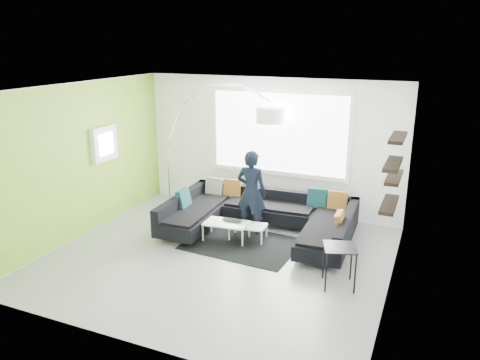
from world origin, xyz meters
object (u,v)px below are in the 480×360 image
Objects in this scene: sectional_sofa at (259,219)px; side_table at (339,266)px; coffee_table at (237,231)px; person at (251,192)px; laptop at (231,221)px; arc_lamp at (167,147)px.

sectional_sofa reaches higher than side_table.
side_table is at bearing -29.96° from coffee_table.
laptop is (-0.20, -0.48, -0.44)m from person.
arc_lamp is 4.28× the size of side_table.
arc_lamp is 2.26m from person.
person is (-0.20, 0.10, 0.47)m from sectional_sofa.
person is 0.68m from laptop.
laptop is at bearing 157.15° from side_table.
laptop is at bearing -163.99° from coffee_table.
arc_lamp is at bearing -11.88° from person.
arc_lamp reaches higher than sectional_sofa.
side_table reaches higher than coffee_table.
side_table is (2.05, -0.95, 0.15)m from coffee_table.
coffee_table is (-0.30, -0.34, -0.15)m from sectional_sofa.
sectional_sofa is 0.48m from coffee_table.
sectional_sofa is at bearing -20.04° from arc_lamp.
laptop is (-2.15, 0.91, 0.03)m from side_table.
sectional_sofa is 2.17m from side_table.
coffee_table is 0.38× the size of arc_lamp.
coffee_table is 0.21m from laptop.
arc_lamp is at bearing 152.95° from laptop.
person is at bearing 144.64° from side_table.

